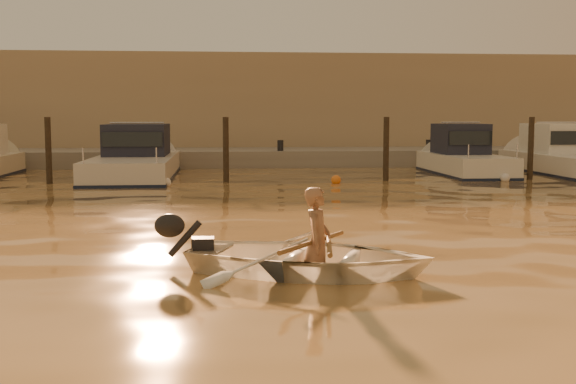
{
  "coord_description": "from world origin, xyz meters",
  "views": [
    {
      "loc": [
        -0.39,
        -8.38,
        2.05
      ],
      "look_at": [
        0.76,
        3.77,
        0.75
      ],
      "focal_mm": 45.0,
      "sensor_mm": 36.0,
      "label": 1
    }
  ],
  "objects": [
    {
      "name": "quay",
      "position": [
        0.0,
        21.5,
        0.15
      ],
      "size": [
        52.0,
        4.0,
        1.0
      ],
      "primitive_type": "cube",
      "color": "gray",
      "rests_on": "ground_plane"
    },
    {
      "name": "waterfront_building",
      "position": [
        0.0,
        27.0,
        2.4
      ],
      "size": [
        46.0,
        7.0,
        4.8
      ],
      "primitive_type": "cube",
      "color": "#9E8466",
      "rests_on": "quay"
    },
    {
      "name": "piling_1",
      "position": [
        -5.5,
        13.8,
        0.9
      ],
      "size": [
        0.18,
        0.18,
        2.2
      ],
      "primitive_type": "cylinder",
      "color": "#2D2319",
      "rests_on": "ground_plane"
    },
    {
      "name": "oar_starboard",
      "position": [
        0.81,
        0.75,
        0.42
      ],
      "size": [
        1.1,
        1.85,
        0.13
      ],
      "primitive_type": "cylinder",
      "rotation": [
        1.54,
        0.0,
        -0.52
      ],
      "color": "brown",
      "rests_on": "dinghy"
    },
    {
      "name": "dinghy",
      "position": [
        0.76,
        0.77,
        0.21
      ],
      "size": [
        3.77,
        3.22,
        0.66
      ],
      "primitive_type": "imported",
      "rotation": [
        0.0,
        0.0,
        1.22
      ],
      "color": "white",
      "rests_on": "ground_plane"
    },
    {
      "name": "moored_boat_5",
      "position": [
        11.76,
        16.0,
        0.62
      ],
      "size": [
        2.22,
        7.47,
        1.75
      ],
      "primitive_type": null,
      "color": "silver",
      "rests_on": "ground_plane"
    },
    {
      "name": "piling_3",
      "position": [
        4.8,
        13.8,
        0.9
      ],
      "size": [
        0.18,
        0.18,
        2.2
      ],
      "primitive_type": "cylinder",
      "color": "#2D2319",
      "rests_on": "ground_plane"
    },
    {
      "name": "piling_2",
      "position": [
        -0.2,
        13.8,
        0.9
      ],
      "size": [
        0.18,
        0.18,
        2.2
      ],
      "primitive_type": "cylinder",
      "color": "#2D2319",
      "rests_on": "ground_plane"
    },
    {
      "name": "oar_port",
      "position": [
        1.0,
        0.68,
        0.42
      ],
      "size": [
        0.35,
        2.09,
        0.13
      ],
      "primitive_type": "cylinder",
      "rotation": [
        1.54,
        0.0,
        -0.14
      ],
      "color": "brown",
      "rests_on": "dinghy"
    },
    {
      "name": "moored_boat_2",
      "position": [
        -3.2,
        16.0,
        0.62
      ],
      "size": [
        2.55,
        8.44,
        1.75
      ],
      "primitive_type": null,
      "color": "silver",
      "rests_on": "ground_plane"
    },
    {
      "name": "moored_boat_4",
      "position": [
        8.11,
        16.0,
        0.62
      ],
      "size": [
        1.96,
        6.14,
        1.75
      ],
      "primitive_type": null,
      "color": "silver",
      "rests_on": "ground_plane"
    },
    {
      "name": "ground_plane",
      "position": [
        0.0,
        0.0,
        0.0
      ],
      "size": [
        160.0,
        160.0,
        0.0
      ],
      "primitive_type": "plane",
      "color": "#97653C",
      "rests_on": "ground"
    },
    {
      "name": "person",
      "position": [
        0.86,
        0.73,
        0.42
      ],
      "size": [
        0.5,
        0.61,
        1.43
      ],
      "primitive_type": "imported",
      "rotation": [
        0.0,
        0.0,
        1.22
      ],
      "color": "#8D6346",
      "rests_on": "dinghy"
    },
    {
      "name": "fender_d",
      "position": [
        3.11,
        13.1,
        0.1
      ],
      "size": [
        0.3,
        0.3,
        0.3
      ],
      "primitive_type": "sphere",
      "color": "orange",
      "rests_on": "ground_plane"
    },
    {
      "name": "fender_c",
      "position": [
        -1.95,
        12.7,
        0.1
      ],
      "size": [
        0.3,
        0.3,
        0.3
      ],
      "primitive_type": "sphere",
      "color": "white",
      "rests_on": "ground_plane"
    },
    {
      "name": "outboard_motor",
      "position": [
        -0.65,
        1.28,
        0.28
      ],
      "size": [
        0.98,
        0.68,
        0.7
      ],
      "primitive_type": null,
      "rotation": [
        0.0,
        0.0,
        -0.35
      ],
      "color": "black",
      "rests_on": "dinghy"
    },
    {
      "name": "piling_4",
      "position": [
        9.5,
        13.8,
        0.9
      ],
      "size": [
        0.18,
        0.18,
        2.2
      ],
      "primitive_type": "cylinder",
      "color": "#2D2319",
      "rests_on": "ground_plane"
    },
    {
      "name": "fender_e",
      "position": [
        8.47,
        13.27,
        0.1
      ],
      "size": [
        0.3,
        0.3,
        0.3
      ],
      "primitive_type": "sphere",
      "color": "silver",
      "rests_on": "ground_plane"
    }
  ]
}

